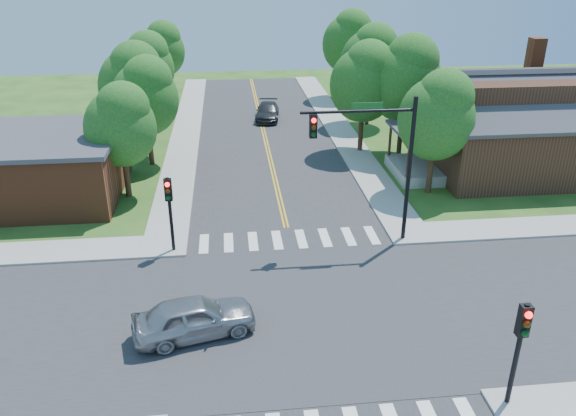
{
  "coord_description": "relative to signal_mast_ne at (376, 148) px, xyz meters",
  "views": [
    {
      "loc": [
        -2.74,
        -18.31,
        13.05
      ],
      "look_at": [
        -0.17,
        5.24,
        2.2
      ],
      "focal_mm": 35.0,
      "sensor_mm": 36.0,
      "label": 1
    }
  ],
  "objects": [
    {
      "name": "tree_w_b",
      "position": [
        -12.79,
        14.53,
        0.31
      ],
      "size": [
        4.63,
        4.4,
        7.87
      ],
      "color": "#382314",
      "rests_on": "ground"
    },
    {
      "name": "tree_w_c",
      "position": [
        -12.89,
        21.97,
        0.13
      ],
      "size": [
        4.47,
        4.25,
        7.6
      ],
      "color": "#382314",
      "rests_on": "ground"
    },
    {
      "name": "tree_e_a",
      "position": [
        5.06,
        5.73,
        -0.04
      ],
      "size": [
        4.32,
        4.11,
        7.35
      ],
      "color": "#382314",
      "rests_on": "ground"
    },
    {
      "name": "ground",
      "position": [
        -3.91,
        -5.59,
        -4.85
      ],
      "size": [
        100.0,
        100.0,
        0.0
      ],
      "primitive_type": "plane",
      "color": "#264E18",
      "rests_on": "ground"
    },
    {
      "name": "signal_pole_nw",
      "position": [
        -9.51,
        -0.01,
        -2.19
      ],
      "size": [
        0.34,
        0.42,
        3.8
      ],
      "color": "black",
      "rests_on": "ground"
    },
    {
      "name": "crosswalk_north",
      "position": [
        -3.91,
        0.61,
        -4.8
      ],
      "size": [
        8.85,
        2.0,
        0.01
      ],
      "color": "white",
      "rests_on": "ground"
    },
    {
      "name": "tree_e_c",
      "position": [
        4.83,
        20.33,
        0.5
      ],
      "size": [
        4.8,
        4.56,
        8.16
      ],
      "color": "#382314",
      "rests_on": "ground"
    },
    {
      "name": "tree_e_b",
      "position": [
        5.32,
        12.7,
        0.6
      ],
      "size": [
        4.9,
        4.65,
        8.32
      ],
      "color": "#382314",
      "rests_on": "ground"
    },
    {
      "name": "tree_bldg",
      "position": [
        -11.82,
        12.46,
        -0.08
      ],
      "size": [
        4.28,
        4.07,
        7.28
      ],
      "color": "#382314",
      "rests_on": "ground"
    },
    {
      "name": "tree_e_d",
      "position": [
        5.0,
        29.53,
        0.64
      ],
      "size": [
        4.93,
        4.68,
        8.38
      ],
      "color": "#382314",
      "rests_on": "ground"
    },
    {
      "name": "road_ns",
      "position": [
        -3.91,
        -5.59,
        -4.83
      ],
      "size": [
        10.0,
        90.0,
        0.04
      ],
      "primitive_type": "cube",
      "color": "#2D2D30",
      "rests_on": "ground"
    },
    {
      "name": "intersection_patch",
      "position": [
        -3.91,
        -5.59,
        -4.85
      ],
      "size": [
        10.2,
        10.2,
        0.06
      ],
      "primitive_type": "cube",
      "color": "#2D2D30",
      "rests_on": "ground"
    },
    {
      "name": "car_silver",
      "position": [
        -8.23,
        -6.55,
        -4.08
      ],
      "size": [
        3.88,
        5.33,
        1.53
      ],
      "primitive_type": "imported",
      "rotation": [
        0.0,
        0.0,
        1.81
      ],
      "color": "#A0A2A7",
      "rests_on": "ground"
    },
    {
      "name": "building_nw",
      "position": [
        -18.11,
        7.61,
        -2.97
      ],
      "size": [
        10.4,
        8.4,
        3.73
      ],
      "color": "brown",
      "rests_on": "ground"
    },
    {
      "name": "signal_mast_ne",
      "position": [
        0.0,
        0.0,
        0.0
      ],
      "size": [
        5.3,
        0.42,
        7.2
      ],
      "color": "black",
      "rests_on": "ground"
    },
    {
      "name": "centerline",
      "position": [
        -3.91,
        -5.59,
        -4.8
      ],
      "size": [
        0.3,
        90.0,
        0.01
      ],
      "color": "yellow",
      "rests_on": "ground"
    },
    {
      "name": "car_dgrey",
      "position": [
        -3.32,
        22.64,
        -4.18
      ],
      "size": [
        2.96,
        5.03,
        1.33
      ],
      "primitive_type": "imported",
      "rotation": [
        0.0,
        0.0,
        -0.12
      ],
      "color": "#292B2D",
      "rests_on": "ground"
    },
    {
      "name": "tree_house",
      "position": [
        2.69,
        13.47,
        0.29
      ],
      "size": [
        4.62,
        4.39,
        7.85
      ],
      "color": "#382314",
      "rests_on": "ground"
    },
    {
      "name": "signal_pole_se",
      "position": [
        1.69,
        -11.21,
        -2.19
      ],
      "size": [
        0.34,
        0.42,
        3.8
      ],
      "color": "black",
      "rests_on": "ground"
    },
    {
      "name": "road_ew",
      "position": [
        -3.91,
        -5.59,
        -4.83
      ],
      "size": [
        90.0,
        10.0,
        0.04
      ],
      "primitive_type": "cube",
      "color": "#2D2D30",
      "rests_on": "ground"
    },
    {
      "name": "sidewalk_nw",
      "position": [
        -19.73,
        10.23,
        -4.78
      ],
      "size": [
        40.0,
        40.0,
        0.14
      ],
      "color": "#9E9B93",
      "rests_on": "ground"
    },
    {
      "name": "tree_w_a",
      "position": [
        -12.55,
        7.07,
        -0.42
      ],
      "size": [
        3.98,
        3.78,
        6.77
      ],
      "color": "#382314",
      "rests_on": "ground"
    },
    {
      "name": "house_ne",
      "position": [
        11.19,
        8.65,
        -1.52
      ],
      "size": [
        13.05,
        8.8,
        7.11
      ],
      "color": "#371D13",
      "rests_on": "ground"
    },
    {
      "name": "tree_w_d",
      "position": [
        -12.53,
        31.18,
        -0.01
      ],
      "size": [
        4.35,
        4.13,
        7.4
      ],
      "color": "#382314",
      "rests_on": "ground"
    },
    {
      "name": "sidewalk_ne",
      "position": [
        11.9,
        10.23,
        -4.78
      ],
      "size": [
        40.0,
        40.0,
        0.14
      ],
      "color": "#9E9B93",
      "rests_on": "ground"
    }
  ]
}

